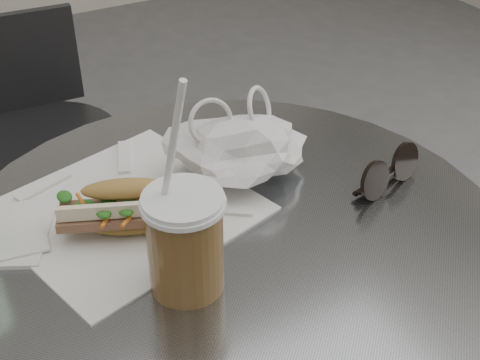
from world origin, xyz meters
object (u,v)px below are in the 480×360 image
chair_far (48,174)px  iced_coffee (185,241)px  sunglasses (388,173)px  banh_mi (129,208)px

chair_far → iced_coffee: bearing=92.1°
chair_far → sunglasses: 1.06m
chair_far → banh_mi: 0.95m
chair_far → sunglasses: size_ratio=5.43×
chair_far → sunglasses: bearing=112.7°
chair_far → iced_coffee: size_ratio=2.51×
chair_far → sunglasses: sunglasses is taller
chair_far → banh_mi: banh_mi is taller
chair_far → sunglasses: (0.31, -0.91, 0.45)m
chair_far → banh_mi: size_ratio=2.94×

